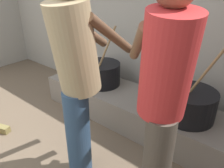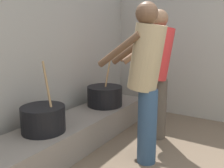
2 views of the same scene
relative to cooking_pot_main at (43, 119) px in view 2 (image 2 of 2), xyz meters
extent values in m
cube|color=#9E998E|center=(-0.07, 0.51, 0.54)|extent=(5.10, 0.20, 2.03)
cube|color=slate|center=(0.56, -0.01, -0.31)|extent=(2.49, 0.60, 0.34)
cylinder|color=black|center=(0.00, 0.00, 0.00)|extent=(0.45, 0.45, 0.27)
cylinder|color=#937047|center=(0.08, 0.00, 0.33)|extent=(0.13, 0.24, 0.51)
cylinder|color=black|center=(1.12, -0.02, 0.00)|extent=(0.50, 0.50, 0.28)
cylinder|color=#937047|center=(1.21, -0.02, 0.34)|extent=(0.25, 0.07, 0.51)
cylinder|color=navy|center=(0.56, -0.93, -0.08)|extent=(0.20, 0.20, 0.80)
cylinder|color=tan|center=(0.56, -0.90, 0.64)|extent=(0.30, 0.39, 0.68)
sphere|color=brown|center=(0.56, -0.89, 1.06)|extent=(0.22, 0.22, 0.22)
cylinder|color=brown|center=(0.70, -0.66, 0.71)|extent=(0.07, 0.48, 0.37)
cylinder|color=brown|center=(0.43, -0.66, 0.71)|extent=(0.07, 0.48, 0.37)
cylinder|color=#4C4238|center=(1.21, -0.80, -0.08)|extent=(0.20, 0.20, 0.79)
cylinder|color=red|center=(1.20, -0.77, 0.63)|extent=(0.48, 0.49, 0.67)
sphere|color=brown|center=(1.19, -0.77, 1.05)|extent=(0.22, 0.22, 0.22)
cylinder|color=brown|center=(1.14, -0.50, 0.70)|extent=(0.36, 0.41, 0.37)
cylinder|color=brown|center=(0.94, -0.68, 0.70)|extent=(0.36, 0.41, 0.37)
camera|label=1|loc=(1.69, -1.88, 1.10)|focal=35.72mm
camera|label=2|loc=(-1.63, -1.88, 0.87)|focal=38.49mm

